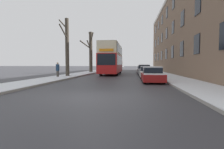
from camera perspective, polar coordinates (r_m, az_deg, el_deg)
name	(u,v)px	position (r m, az deg, el deg)	size (l,w,h in m)	color
ground_plane	(92,97)	(8.39, -6.64, -7.33)	(320.00, 320.00, 0.00)	#38383D
sidewalk_left	(110,69)	(61.58, -0.68, 1.92)	(3.06, 130.00, 0.16)	gray
sidewalk_right	(146,69)	(61.18, 10.93, 1.85)	(3.06, 130.00, 0.16)	gray
terrace_facade_right	(199,32)	(31.53, 26.53, 12.37)	(9.10, 45.24, 13.41)	#7A604C
bare_tree_left_0	(67,46)	(22.11, -14.51, 9.09)	(1.38, 4.30, 7.56)	#423A30
bare_tree_left_1	(91,51)	(33.32, -7.02, 7.64)	(2.51, 3.37, 7.96)	#423A30
bare_tree_left_2	(102,55)	(44.09, -3.31, 6.28)	(3.07, 2.86, 7.81)	#423A30
double_decker_bus	(112,58)	(27.44, -0.10, 5.48)	(2.62, 11.13, 4.59)	red
parked_car_0	(152,75)	(15.46, 13.03, -0.19)	(1.75, 3.91, 1.37)	maroon
parked_car_1	(147,72)	(20.60, 11.50, 0.66)	(1.79, 4.56, 1.34)	silver
parked_car_2	(144,70)	(27.16, 10.40, 1.45)	(1.87, 4.36, 1.53)	#9EA3AD
parked_car_3	(142,70)	(32.99, 9.79, 1.62)	(1.87, 4.32, 1.31)	silver
oncoming_van	(118,66)	(46.70, 2.05, 2.94)	(1.98, 5.29, 2.35)	white
pedestrian_left_sidewalk	(58,69)	(20.89, -17.32, 1.61)	(0.39, 0.39, 1.80)	#4C4742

